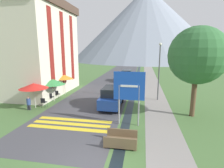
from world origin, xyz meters
The scene contains 23 objects.
ground_plane centered at (0.00, 20.00, 0.00)m, with size 160.00×160.00×0.00m, color #476B38.
road centered at (-2.50, 30.00, 0.00)m, with size 6.40×60.00×0.01m.
footpath centered at (3.60, 30.00, 0.00)m, with size 2.20×60.00×0.01m.
drainage_channel centered at (1.20, 30.00, 0.00)m, with size 0.60×60.00×0.00m.
crosswalk_marking centered at (-2.50, 4.16, 0.01)m, with size 5.44×1.84×0.01m.
mountain_distant centered at (2.93, 78.95, 16.16)m, with size 67.71×67.71×32.31m.
hotel_building centered at (-9.40, 12.00, 5.53)m, with size 6.15×9.64×10.20m.
road_sign centered at (1.38, 4.73, 2.39)m, with size 2.03×0.11×3.62m.
footbridge centered at (1.20, 2.16, 0.23)m, with size 1.70×1.10×0.65m.
parked_car_near centered at (-0.40, 8.23, 0.91)m, with size 1.74×4.20×1.82m.
parked_car_far centered at (-0.29, 21.11, 0.91)m, with size 1.80×4.14×1.82m.
cafe_chair_middle centered at (-6.51, 8.73, 0.51)m, with size 0.40×0.40×0.85m.
cafe_chair_far_right centered at (-6.94, 10.12, 0.51)m, with size 0.40×0.40×0.85m.
cafe_chair_near_left centered at (-6.25, 7.04, 0.51)m, with size 0.40×0.40×0.85m.
cafe_chair_far_left centered at (-6.43, 9.86, 0.51)m, with size 0.40×0.40×0.85m.
cafe_umbrella_front_red centered at (-6.87, 6.76, 1.97)m, with size 2.39×2.39×2.20m.
cafe_umbrella_middle_green centered at (-6.31, 8.99, 1.92)m, with size 2.26×2.26×2.19m.
cafe_umbrella_rear_orange centered at (-6.35, 11.59, 2.00)m, with size 1.92×1.92×2.22m.
person_seated_near centered at (-7.10, 6.20, 0.66)m, with size 0.32×0.32×1.19m.
person_seated_far centered at (-6.95, 7.61, 0.69)m, with size 0.32×0.32×1.25m.
person_standing_terrace centered at (-6.75, 9.56, 0.95)m, with size 0.32×0.32×1.63m.
streetlamp centered at (3.78, 11.20, 3.30)m, with size 0.28×0.28×5.63m.
tree_by_path centered at (6.03, 7.21, 4.56)m, with size 4.15×4.15×6.66m.
Camera 1 is at (2.23, -6.33, 5.03)m, focal length 28.00 mm.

